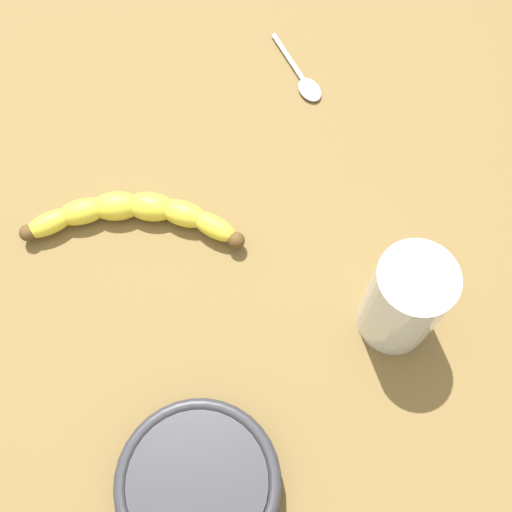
{
  "coord_description": "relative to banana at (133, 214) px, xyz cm",
  "views": [
    {
      "loc": [
        -18.39,
        -22.43,
        63.25
      ],
      "look_at": [
        -1.76,
        -2.8,
        5.0
      ],
      "focal_mm": 44.2,
      "sensor_mm": 36.0,
      "label": 1
    }
  ],
  "objects": [
    {
      "name": "wooden_tabletop",
      "position": [
        8.39,
        -9.42,
        -3.04
      ],
      "size": [
        120.0,
        120.0,
        3.0
      ],
      "primitive_type": "cube",
      "color": "brown",
      "rests_on": "ground"
    },
    {
      "name": "banana",
      "position": [
        0.0,
        0.0,
        0.0
      ],
      "size": [
        18.03,
        16.24,
        3.08
      ],
      "rotation": [
        0.0,
        0.0,
        2.42
      ],
      "color": "yellow",
      "rests_on": "wooden_tabletop"
    },
    {
      "name": "smoothie_glass",
      "position": [
        13.04,
        -25.72,
        4.12
      ],
      "size": [
        7.16,
        7.16,
        11.67
      ],
      "color": "silver",
      "rests_on": "wooden_tabletop"
    },
    {
      "name": "ceramic_bowl",
      "position": [
        -11.24,
        -25.59,
        0.85
      ],
      "size": [
        14.4,
        14.4,
        3.95
      ],
      "color": "#2D2D33",
      "rests_on": "wooden_tabletop"
    },
    {
      "name": "teaspoon",
      "position": [
        25.91,
        1.23,
        -1.14
      ],
      "size": [
        4.08,
        11.22,
        0.8
      ],
      "rotation": [
        0.0,
        0.0,
        4.47
      ],
      "color": "silver",
      "rests_on": "wooden_tabletop"
    }
  ]
}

